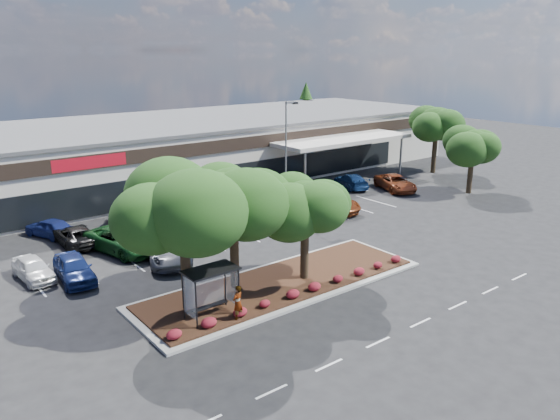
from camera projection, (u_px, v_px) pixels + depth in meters
ground at (354, 300)px, 30.56m from camera, size 160.00×160.00×0.00m
retail_store at (116, 156)px, 55.37m from camera, size 80.40×25.20×6.25m
landscape_island at (282, 284)px, 32.37m from camera, size 18.00×6.00×0.26m
lane_markings at (246, 249)px, 38.36m from camera, size 33.12×20.06×0.01m
shrub_row at (305, 290)px, 30.67m from camera, size 17.00×0.80×0.50m
bus_shelter at (209, 278)px, 27.71m from camera, size 2.75×1.55×2.59m
island_tree_west at (184, 237)px, 28.06m from camera, size 7.20×7.20×7.89m
island_tree_mid at (234, 226)px, 30.73m from camera, size 6.60×6.60×7.32m
island_tree_east at (305, 226)px, 32.07m from camera, size 5.80×5.80×6.50m
tree_east_near at (472, 160)px, 52.55m from camera, size 5.60×5.60×6.51m
tree_east_far at (435, 139)px, 61.39m from camera, size 6.40×6.40×7.62m
conifer_north_east at (306, 112)px, 82.65m from camera, size 3.96×3.96×9.00m
person_waiting at (238, 302)px, 27.63m from camera, size 0.76×0.62×1.81m
light_pole at (287, 165)px, 45.62m from camera, size 1.43×0.50×9.51m
car_0 at (33, 269)px, 33.10m from camera, size 1.95×4.21×1.40m
car_1 at (74, 268)px, 32.91m from camera, size 2.28×4.80×1.58m
car_2 at (122, 240)px, 37.62m from camera, size 4.34×6.65×1.70m
car_3 at (168, 249)px, 36.01m from camera, size 4.41×6.30×1.60m
car_4 at (206, 228)px, 40.37m from camera, size 3.35×4.92×1.54m
car_5 at (297, 211)px, 44.53m from camera, size 3.26×5.33×1.70m
car_6 at (284, 210)px, 45.41m from camera, size 1.96×4.64×1.34m
car_7 at (330, 202)px, 47.25m from camera, size 2.82×6.07×1.68m
car_8 at (395, 183)px, 54.30m from camera, size 4.35×6.01×1.52m
car_9 at (50, 227)px, 40.76m from camera, size 3.25×4.56×1.44m
car_10 at (76, 235)px, 39.00m from camera, size 2.50×5.19×1.43m
car_11 at (119, 218)px, 43.16m from camera, size 3.09×4.24×1.34m
car_12 at (143, 206)px, 45.81m from camera, size 3.32×5.44×1.69m
car_13 at (240, 201)px, 47.56m from camera, size 4.00×5.95×1.60m
car_14 at (250, 192)px, 51.00m from camera, size 3.17×4.42×1.40m
car_15 at (265, 191)px, 51.03m from camera, size 3.45×5.19×1.64m
car_16 at (291, 181)px, 55.32m from camera, size 2.22×4.32×1.41m
car_17 at (351, 181)px, 55.22m from camera, size 3.58×5.39×1.45m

